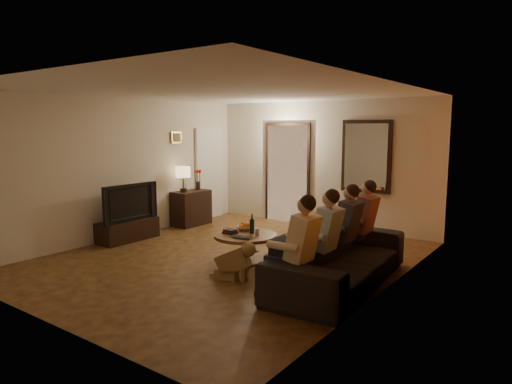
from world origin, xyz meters
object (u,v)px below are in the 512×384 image
Objects in this scene: dresser at (191,208)px; bowl at (245,228)px; tv_stand at (128,230)px; dog at (233,259)px; sofa at (340,256)px; coffee_table at (245,249)px; table_lamp at (183,179)px; person_a at (298,254)px; wine_bottle at (252,223)px; laptop at (239,238)px; tv at (127,202)px; person_c at (343,235)px; person_d at (361,227)px; person_b at (322,243)px.

bowl is (2.43, -1.31, 0.12)m from dresser.
dog is at bearing -11.02° from tv_stand.
coffee_table is at bearing 84.33° from sofa.
dog is at bearing -34.43° from table_lamp.
wine_bottle is (-1.43, 1.04, 0.01)m from person_a.
person_a is 1.54m from laptop.
bowl is at bearing 152.45° from wine_bottle.
tv is 4.11m from person_c.
person_a reaches higher than tv.
coffee_table is at bearing -116.57° from wine_bottle.
bowl is (2.43, 0.35, 0.29)m from tv_stand.
sofa is at bearing -83.66° from person_d.
dresser is 3.03m from wine_bottle.
sofa is at bearing 10.33° from dog.
person_a is 1.00× the size of person_c.
wine_bottle is at bearing 162.91° from person_b.
dresser is 1.70m from tv.
dresser is 3.26m from laptop.
person_b is (4.09, -0.21, -0.11)m from tv.
coffee_table is (-1.58, 0.04, -0.15)m from sofa.
person_c is 1.49m from laptop.
laptop is at bearing 100.48° from dog.
dresser is 3.16× the size of bowl.
dresser is 0.68× the size of person_b.
person_c is 1.55m from coffee_table.
dog reaches higher than laptop.
person_a reaches higher than coffee_table.
wine_bottle is (-1.43, 0.44, 0.01)m from person_b.
person_d is (4.09, -0.45, -0.40)m from table_lamp.
dresser is at bearing 90.00° from table_lamp.
person_a is 1.20m from person_c.
person_b reaches higher than laptop.
person_b is 1.25m from dog.
wine_bottle is (-1.43, -0.16, 0.01)m from person_c.
wine_bottle is (2.66, 0.23, 0.42)m from tv_stand.
bowl is (-1.66, 1.16, -0.12)m from person_a.
tv reaches higher than laptop.
wine_bottle reaches higher than coffee_table.
dresser is at bearing 125.06° from dog.
person_d is at bearing 30.15° from coffee_table.
person_b and person_d have the same top height.
tv_stand is 2.73m from laptop.
coffee_table is (2.61, -1.53, -0.14)m from dresser.
dresser is at bearing 90.00° from tv_stand.
tv_stand is at bearing 172.29° from laptop.
table_lamp is at bearing 165.63° from person_c.
wine_bottle reaches higher than tv_stand.
laptop is at bearing -158.64° from person_c.
person_c reaches higher than dresser.
sofa is at bearing 4.59° from laptop.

